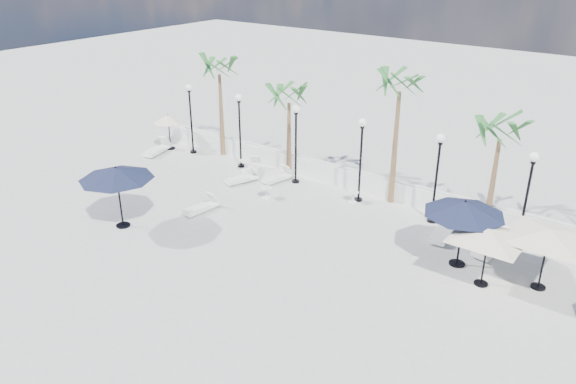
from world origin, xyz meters
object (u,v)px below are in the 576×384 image
Objects in this scene: lounger_0 at (157,149)px; lounger_3 at (242,178)px; parasol_cream_small at (168,119)px; parasol_navy_left at (116,174)px; lounger_6 at (493,246)px; parasol_cream_sq_b at (490,230)px; lounger_1 at (253,169)px; parasol_cream_sq_a at (550,230)px; lounger_4 at (278,177)px; lounger_5 at (443,232)px; parasol_navy_mid at (465,208)px; lounger_2 at (201,207)px.

lounger_3 is (6.41, -0.26, -0.03)m from lounger_0.
lounger_0 is 1.77m from parasol_cream_small.
lounger_6 is at bearing 28.56° from parasol_navy_left.
parasol_cream_sq_b is at bearing 12.26° from lounger_3.
parasol_cream_sq_a is at bearing -33.32° from lounger_1.
lounger_1 is 1.03× the size of lounger_4.
lounger_5 is (8.71, -0.57, 0.03)m from lounger_4.
lounger_5 is 16.49m from parasol_cream_small.
lounger_1 is 0.90× the size of lounger_5.
parasol_navy_mid is at bearing -103.83° from lounger_6.
parasol_cream_sq_b is at bearing -38.48° from lounger_1.
parasol_cream_small is (-18.78, 3.09, -0.36)m from parasol_cream_sq_b.
lounger_0 is at bearing 176.75° from parasol_cream_sq_a.
parasol_cream_small is at bearing -172.57° from lounger_6.
lounger_2 is 3.92m from parasol_navy_left.
parasol_navy_left is (-0.50, -7.66, 2.10)m from lounger_1.
parasol_cream_sq_a is (20.40, -1.16, 1.96)m from lounger_0.
lounger_6 is at bearing 66.68° from parasol_navy_mid.
parasol_cream_sq_b is at bearing -70.49° from lounger_6.
parasol_navy_left reaches higher than lounger_3.
parasol_cream_small reaches higher than lounger_2.
parasol_cream_sq_a is 1.08× the size of parasol_cream_sq_b.
parasol_navy_mid is at bearing 0.18° from lounger_4.
lounger_2 is 4.68m from lounger_4.
lounger_2 is 0.88× the size of lounger_5.
lounger_3 is 6.80m from parasol_navy_left.
parasol_cream_sq_a is (12.69, -2.03, 1.99)m from lounger_4.
parasol_cream_small reaches higher than lounger_4.
parasol_cream_sq_a is 1.88m from parasol_cream_sq_b.
lounger_5 is 3.85m from parasol_cream_sq_b.
lounger_6 is 18.42m from parasol_cream_small.
lounger_2 is at bearing -162.85° from lounger_5.
lounger_0 is 0.45× the size of parasol_cream_sq_b.
lounger_4 is at bearing 169.71° from lounger_5.
lounger_4 is 0.80× the size of lounger_6.
lounger_2 is at bearing -57.63° from lounger_3.
parasol_navy_left is at bearing -118.52° from lounger_1.
lounger_4 is at bearing 61.99° from lounger_3.
parasol_cream_sq_a reaches higher than lounger_2.
lounger_6 is at bearing 23.53° from lounger_3.
lounger_1 is 1.69m from lounger_4.
lounger_1 is 1.31m from lounger_3.
lounger_1 is 0.37× the size of parasol_cream_sq_a.
parasol_cream_small is at bearing 125.87° from parasol_navy_left.
parasol_cream_sq_b is at bearing -2.26° from lounger_4.
parasol_cream_sq_b is at bearing -9.33° from parasol_cream_small.
parasol_navy_mid is at bearing 15.21° from lounger_3.
lounger_1 is 14.67m from parasol_cream_sq_a.
lounger_6 is at bearing 26.07° from lounger_2.
lounger_0 is 0.71× the size of parasol_navy_mid.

